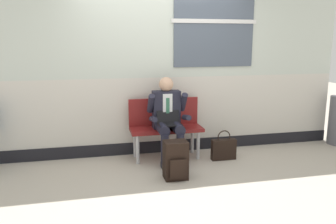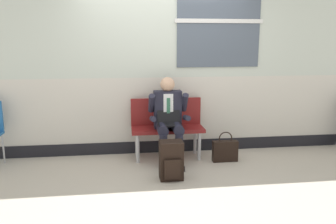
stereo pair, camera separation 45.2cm
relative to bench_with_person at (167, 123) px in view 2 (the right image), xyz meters
name	(u,v)px [view 2 (the right image)]	position (x,y,z in m)	size (l,w,h in m)	color
ground_plane	(169,169)	(-0.04, -0.52, -0.52)	(18.00, 18.00, 0.00)	#B2A899
station_wall	(163,58)	(-0.02, 0.28, 0.96)	(5.94, 0.17, 2.97)	beige
bench_with_person	(167,123)	(0.00, 0.00, 0.00)	(1.06, 0.42, 0.89)	maroon
person_seated	(169,118)	(0.00, -0.20, 0.13)	(0.57, 0.70, 1.22)	#1E1E2D
backpack	(171,161)	(-0.06, -0.87, -0.27)	(0.30, 0.26, 0.50)	black
handbag	(225,151)	(0.81, -0.33, -0.35)	(0.37, 0.10, 0.45)	black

